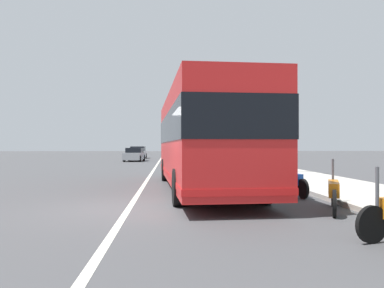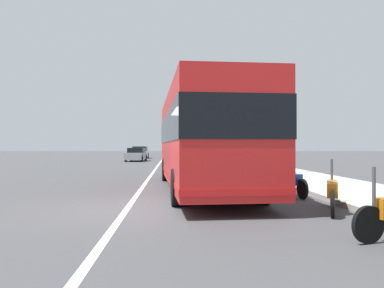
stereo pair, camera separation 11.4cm
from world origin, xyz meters
TOP-DOWN VIEW (x-y plane):
  - ground_plane at (0.00, 0.00)m, footprint 220.00×220.00m
  - sidewalk_curb at (10.00, -7.41)m, footprint 110.00×3.60m
  - lane_divider_line at (10.00, 0.00)m, footprint 110.00×0.16m
  - coach_bus at (4.15, -2.24)m, footprint 11.89×3.28m
  - motorcycle_angled at (-0.70, -5.08)m, footprint 2.21×0.98m
  - motorcycle_far_end at (2.26, -4.96)m, footprint 2.20×0.41m
  - car_oncoming at (38.55, -2.64)m, footprint 4.43×1.99m
  - car_ahead_same_lane at (30.73, 2.61)m, footprint 4.41×2.08m
  - car_far_distant at (29.62, -2.45)m, footprint 4.15×2.12m
  - car_side_street at (40.10, 2.99)m, footprint 4.62×2.06m
  - utility_pole at (11.18, -7.35)m, footprint 0.25×0.25m

SIDE VIEW (x-z plane):
  - ground_plane at x=0.00m, z-range 0.00..0.00m
  - lane_divider_line at x=10.00m, z-range 0.00..0.01m
  - sidewalk_curb at x=10.00m, z-range 0.00..0.14m
  - motorcycle_far_end at x=2.26m, z-range -0.16..1.10m
  - motorcycle_angled at x=-0.70m, z-range -0.16..1.11m
  - car_ahead_same_lane at x=30.73m, z-range -0.03..1.37m
  - car_far_distant at x=29.62m, z-range -0.04..1.40m
  - car_oncoming at x=38.55m, z-range -0.03..1.45m
  - car_side_street at x=40.10m, z-range -0.05..1.50m
  - coach_bus at x=4.15m, z-range 0.20..3.63m
  - utility_pole at x=11.18m, z-range 0.00..6.14m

